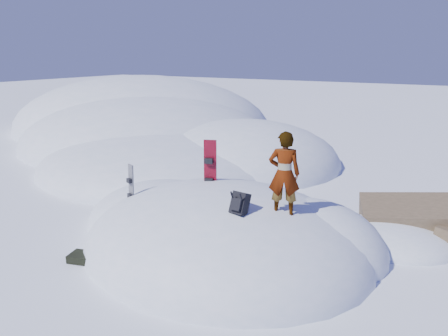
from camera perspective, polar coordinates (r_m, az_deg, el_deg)
The scene contains 9 objects.
ground at distance 10.55m, azimuth 0.04°, elevation -10.51°, with size 120.00×120.00×0.00m, color white.
snow_mound at distance 10.82m, azimuth -0.10°, elevation -9.84°, with size 8.00×6.00×3.00m.
snow_ridge at distance 24.08m, azimuth -9.42°, elevation 3.88°, with size 21.50×18.50×6.40m.
rock_outcrop at distance 12.13m, azimuth 23.25°, elevation -8.21°, with size 4.68×4.41×1.68m.
snowboard_red at distance 10.85m, azimuth -1.86°, elevation -0.64°, with size 0.32×0.23×1.71m.
snowboard_dark at distance 11.15m, azimuth -12.06°, elevation -2.80°, with size 0.25×0.20×1.32m.
backpack at distance 8.84m, azimuth 2.03°, elevation -4.63°, with size 0.36×0.45×0.54m.
gear_pile at distance 10.39m, azimuth -17.55°, elevation -11.01°, with size 0.84×0.65×0.22m.
person at distance 8.94m, azimuth 7.86°, elevation -0.76°, with size 0.64×0.42×1.76m, color slate.
Camera 1 is at (4.86, -8.19, 4.53)m, focal length 35.00 mm.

